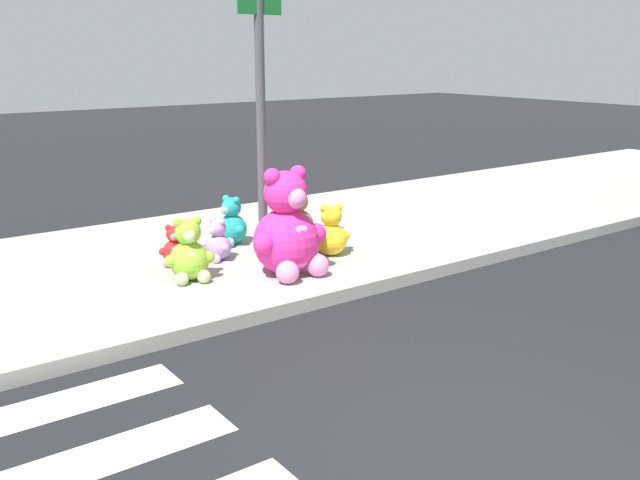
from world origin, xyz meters
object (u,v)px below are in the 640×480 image
Objects in this scene: plush_lime at (189,255)px; plush_brown at (296,221)px; plush_teal at (231,225)px; plush_yellow at (331,234)px; plush_lavender at (217,243)px; plush_red at (175,249)px; sign_pole at (261,120)px; plush_pink_large at (288,232)px.

plush_brown is at bearing 19.52° from plush_lime.
plush_teal is 1.40m from plush_yellow.
plush_lavender is 1.41m from plush_yellow.
plush_yellow is 1.88m from plush_lime.
plush_teal is at bearing 23.13° from plush_red.
plush_brown is at bearing 89.81° from plush_yellow.
plush_teal is (-0.77, 0.39, -0.03)m from plush_brown.
plush_teal is (0.49, 0.54, 0.05)m from plush_lavender.
plush_yellow is at bearing -90.19° from plush_brown.
sign_pole reaches higher than plush_lime.
plush_lime reaches higher than plush_yellow.
sign_pole is 4.45× the size of plush_lime.
plush_yellow reaches higher than plush_teal.
plush_red is (-1.76, -0.03, -0.09)m from plush_brown.
plush_brown is 1.10× the size of plush_teal.
plush_pink_large reaches higher than plush_teal.
plush_pink_large is 1.13m from plush_lime.
plush_lime is at bearing 155.59° from plush_pink_large.
plush_pink_large is 1.44m from plush_brown.
plush_brown is (0.84, 0.54, -1.41)m from sign_pole.
plush_brown is 0.99× the size of plush_lime.
plush_brown is at bearing 1.08° from plush_red.
plush_pink_large is at bearing -68.20° from plush_lavender.
plush_pink_large reaches higher than plush_yellow.
plush_pink_large is at bearing -93.40° from sign_pole.
plush_red is at bearing -156.87° from plush_teal.
sign_pole is 1.60m from plush_lavender.
sign_pole is at bearing -147.27° from plush_brown.
plush_lime reaches higher than plush_teal.
plush_pink_large is 1.73× the size of plush_brown.
plush_red is at bearing 157.07° from plush_yellow.
plush_lavender is at bearing -132.05° from plush_teal.
plush_lime is at bearing -160.48° from plush_brown.
plush_brown is 0.86m from plush_teal.
plush_red is 0.75× the size of plush_yellow.
plush_brown reaches higher than plush_teal.
plush_lime is (-0.62, -0.51, 0.08)m from plush_lavender.
plush_yellow is (0.77, -1.17, 0.00)m from plush_teal.
plush_pink_large is 0.96m from plush_yellow.
sign_pole reaches higher than plush_pink_large.
sign_pole is 4.90× the size of plush_yellow.
plush_teal is 1.53m from plush_lime.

